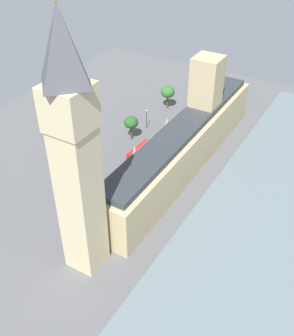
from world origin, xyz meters
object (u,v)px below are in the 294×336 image
object	(u,v)px
plane_tree_slot_10	(81,162)
street_lamp_slot_11	(147,116)
plane_tree_midblock	(131,123)
street_lamp_slot_12	(92,162)
parliament_building	(186,141)
plane_tree_opposite_hall	(82,159)
clock_tower	(75,153)
car_white_far_end	(169,133)
car_black_leading	(82,212)
car_yellow_cab_trailing	(114,185)
double_decker_bus_under_trees	(140,153)
pedestrian_by_river_gate	(140,174)
plane_tree_corner	(168,92)
car_dark_green_near_tower	(177,120)
pedestrian_kerbside	(187,126)

from	to	relation	value
plane_tree_slot_10	street_lamp_slot_11	bearing A→B (deg)	-90.10
plane_tree_midblock	street_lamp_slot_12	distance (m)	22.32
parliament_building	plane_tree_midblock	bearing A→B (deg)	-9.29
plane_tree_opposite_hall	clock_tower	bearing A→B (deg)	129.35
car_white_far_end	car_black_leading	size ratio (longest dim) A/B	0.88
car_yellow_cab_trailing	street_lamp_slot_12	distance (m)	9.55
street_lamp_slot_11	double_decker_bus_under_trees	bearing A→B (deg)	114.70
car_yellow_cab_trailing	street_lamp_slot_12	size ratio (longest dim) A/B	0.73
double_decker_bus_under_trees	pedestrian_by_river_gate	distance (m)	8.08
car_white_far_end	plane_tree_slot_10	bearing A→B (deg)	-104.08
plane_tree_corner	parliament_building	bearing A→B (deg)	126.46
double_decker_bus_under_trees	pedestrian_by_river_gate	bearing A→B (deg)	123.36
car_dark_green_near_tower	plane_tree_slot_10	world-z (taller)	plane_tree_slot_10
car_white_far_end	plane_tree_slot_10	world-z (taller)	plane_tree_slot_10
pedestrian_kerbside	plane_tree_corner	bearing A→B (deg)	64.55
pedestrian_kerbside	plane_tree_slot_10	distance (m)	44.59
plane_tree_opposite_hall	plane_tree_slot_10	xyz separation A→B (m)	(-0.76, 1.58, 0.15)
car_white_far_end	double_decker_bus_under_trees	size ratio (longest dim) A/B	0.39
car_dark_green_near_tower	pedestrian_by_river_gate	distance (m)	34.05
car_white_far_end	plane_tree_opposite_hall	size ratio (longest dim) A/B	0.42
parliament_building	car_white_far_end	bearing A→B (deg)	-46.03
car_yellow_cab_trailing	plane_tree_corner	distance (m)	50.75
car_black_leading	plane_tree_opposite_hall	distance (m)	16.58
plane_tree_opposite_hall	double_decker_bus_under_trees	bearing A→B (deg)	-119.74
plane_tree_slot_10	clock_tower	bearing A→B (deg)	130.16
parliament_building	car_dark_green_near_tower	size ratio (longest dim) A/B	17.55
pedestrian_kerbside	street_lamp_slot_12	distance (m)	39.99
car_yellow_cab_trailing	plane_tree_slot_10	bearing A→B (deg)	13.27
clock_tower	street_lamp_slot_12	distance (m)	40.93
pedestrian_kerbside	car_dark_green_near_tower	bearing A→B (deg)	79.32
pedestrian_by_river_gate	plane_tree_midblock	distance (m)	21.26
car_white_far_end	plane_tree_corner	bearing A→B (deg)	120.20
pedestrian_by_river_gate	street_lamp_slot_12	distance (m)	14.10
car_yellow_cab_trailing	street_lamp_slot_12	world-z (taller)	street_lamp_slot_12
car_dark_green_near_tower	car_white_far_end	xyz separation A→B (m)	(-1.64, 9.19, -0.00)
plane_tree_midblock	street_lamp_slot_11	bearing A→B (deg)	-94.34
car_dark_green_near_tower	plane_tree_slot_10	bearing A→B (deg)	82.97
car_dark_green_near_tower	plane_tree_midblock	size ratio (longest dim) A/B	0.54
clock_tower	plane_tree_slot_10	world-z (taller)	clock_tower
car_yellow_cab_trailing	pedestrian_by_river_gate	size ratio (longest dim) A/B	2.97
parliament_building	car_white_far_end	world-z (taller)	parliament_building
car_dark_green_near_tower	pedestrian_kerbside	world-z (taller)	car_dark_green_near_tower
car_dark_green_near_tower	double_decker_bus_under_trees	size ratio (longest dim) A/B	0.42
car_black_leading	pedestrian_by_river_gate	xyz separation A→B (m)	(-4.14, -21.70, -0.21)
pedestrian_kerbside	street_lamp_slot_11	world-z (taller)	street_lamp_slot_11
plane_tree_opposite_hall	street_lamp_slot_11	size ratio (longest dim) A/B	1.39
car_dark_green_near_tower	plane_tree_corner	xyz separation A→B (m)	(8.09, -7.63, 5.61)
clock_tower	street_lamp_slot_11	distance (m)	65.23
car_yellow_cab_trailing	clock_tower	bearing A→B (deg)	109.24
clock_tower	street_lamp_slot_11	bearing A→B (deg)	-72.00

